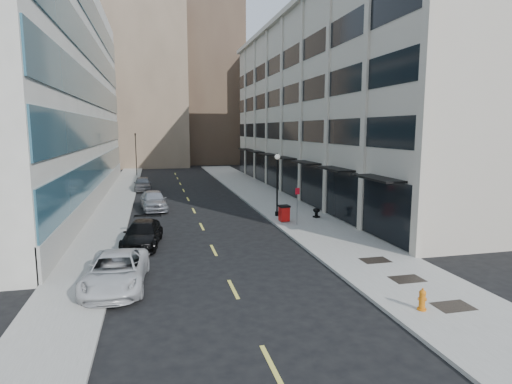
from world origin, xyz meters
name	(u,v)px	position (x,y,z in m)	size (l,w,h in m)	color
ground	(243,308)	(0.00, 0.00, 0.00)	(160.00, 160.00, 0.00)	black
sidewalk_right	(281,206)	(7.50, 20.00, 0.07)	(5.00, 80.00, 0.15)	gray
sidewalk_left	(111,213)	(-6.50, 20.00, 0.07)	(3.00, 80.00, 0.15)	gray
building_right	(348,107)	(16.94, 26.99, 8.99)	(15.30, 46.50, 18.25)	#B8AE9C
skyline_tan_near	(146,89)	(-4.00, 68.00, 14.00)	(14.00, 18.00, 28.00)	#8C745B
skyline_brown	(208,76)	(8.00, 72.00, 17.00)	(12.00, 16.00, 34.00)	brown
skyline_tan_far	(96,107)	(-14.00, 78.00, 11.00)	(12.00, 14.00, 22.00)	#8C745B
skyline_stone	(264,112)	(18.00, 66.00, 10.00)	(10.00, 14.00, 20.00)	#B8AE9C
grate_near	(453,306)	(7.60, -2.00, 0.15)	(1.40, 1.00, 0.01)	black
grate_mid	(407,279)	(7.60, 1.00, 0.15)	(1.40, 1.00, 0.01)	black
grate_far	(375,260)	(7.60, 3.80, 0.15)	(1.40, 1.00, 0.01)	black
road_centerline	(197,218)	(0.00, 17.00, 0.01)	(0.15, 68.20, 0.01)	#D8CC4C
traffic_signal	(135,136)	(-5.50, 48.00, 5.72)	(0.66, 0.66, 6.98)	black
car_white_van	(116,271)	(-4.80, 3.32, 0.73)	(2.44, 5.29, 1.47)	silver
car_black_pickup	(142,234)	(-3.86, 9.85, 0.71)	(1.98, 4.86, 1.41)	black
car_silver_sedan	(154,200)	(-3.20, 21.00, 0.84)	(1.98, 4.92, 1.68)	#94969C
car_grey_sedan	(143,184)	(-4.33, 32.81, 0.77)	(1.81, 4.50, 1.53)	slate
fire_hydrant	(422,299)	(6.26, -2.00, 0.55)	(0.33, 0.33, 0.82)	orange
trash_bin	(284,213)	(5.83, 13.60, 0.78)	(0.78, 0.84, 1.17)	red
lamppost	(277,179)	(5.91, 15.66, 2.96)	(0.40, 0.40, 4.79)	black
sign_post	(297,200)	(6.38, 12.37, 1.89)	(0.32, 0.09, 2.75)	slate
urn_planter	(316,212)	(8.60, 14.38, 0.59)	(0.52, 0.52, 0.72)	black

